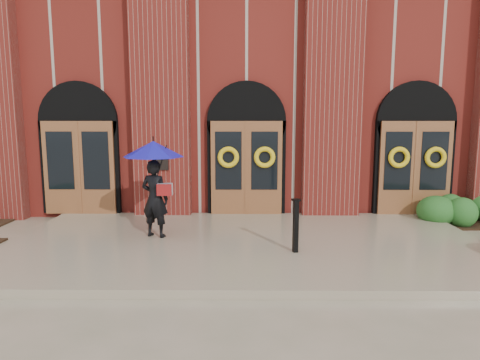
{
  "coord_description": "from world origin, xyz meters",
  "views": [
    {
      "loc": [
        -0.07,
        -8.66,
        2.75
      ],
      "look_at": [
        -0.16,
        1.0,
        1.33
      ],
      "focal_mm": 32.0,
      "sensor_mm": 36.0,
      "label": 1
    }
  ],
  "objects": [
    {
      "name": "ground",
      "position": [
        0.0,
        0.0,
        0.0
      ],
      "size": [
        90.0,
        90.0,
        0.0
      ],
      "primitive_type": "plane",
      "color": "tan",
      "rests_on": "ground"
    },
    {
      "name": "church_building",
      "position": [
        0.0,
        8.78,
        3.5
      ],
      "size": [
        16.2,
        12.53,
        7.0
      ],
      "color": "maroon",
      "rests_on": "ground"
    },
    {
      "name": "landing",
      "position": [
        0.0,
        0.15,
        0.07
      ],
      "size": [
        10.0,
        5.3,
        0.15
      ],
      "primitive_type": "cube",
      "color": "gray",
      "rests_on": "ground"
    },
    {
      "name": "man_with_umbrella",
      "position": [
        -2.0,
        0.45,
        1.62
      ],
      "size": [
        1.66,
        1.66,
        2.1
      ],
      "rotation": [
        0.0,
        0.0,
        2.82
      ],
      "color": "black",
      "rests_on": "landing"
    },
    {
      "name": "metal_post",
      "position": [
        0.93,
        -0.63,
        0.7
      ],
      "size": [
        0.18,
        0.18,
        1.05
      ],
      "rotation": [
        0.0,
        0.0,
        0.3
      ],
      "color": "black",
      "rests_on": "landing"
    },
    {
      "name": "hedge_wall_right",
      "position": [
        5.58,
        2.2,
        0.36
      ],
      "size": [
        2.79,
        1.12,
        0.72
      ],
      "primitive_type": "ellipsoid",
      "color": "#23571E",
      "rests_on": "ground"
    }
  ]
}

